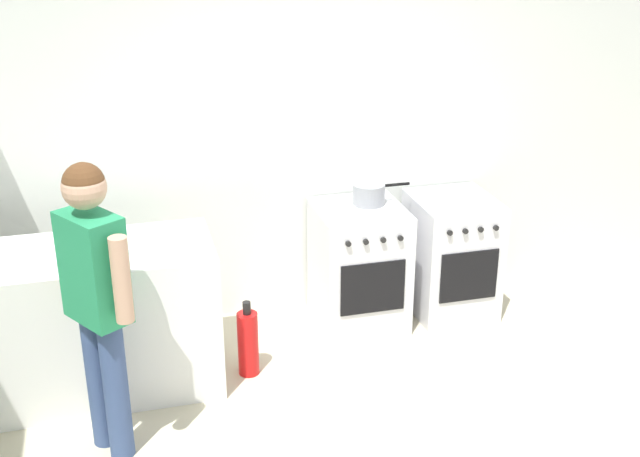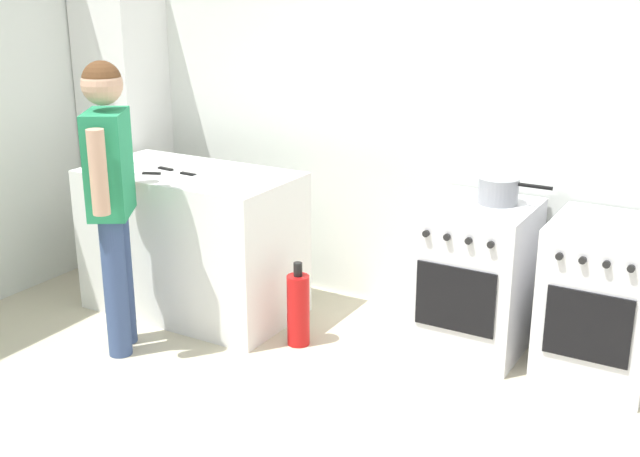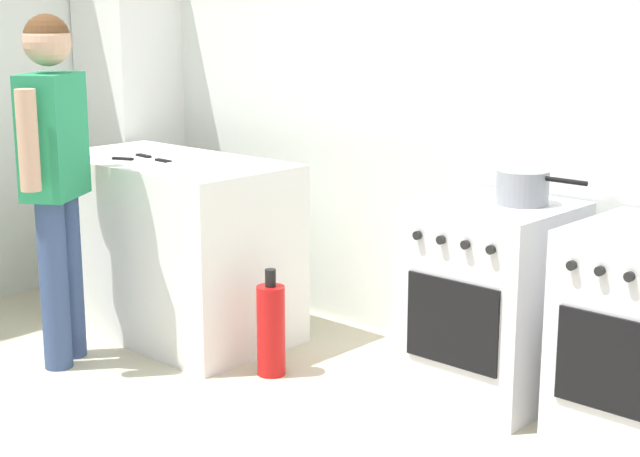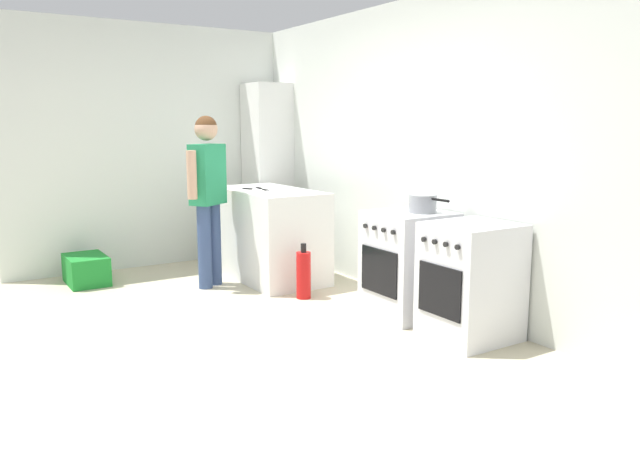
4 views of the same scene
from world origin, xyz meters
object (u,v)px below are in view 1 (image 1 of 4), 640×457
oven_left (359,265)px  knife_bread (51,255)px  oven_right (451,255)px  pot (369,194)px  person (96,288)px  fire_extinguisher (248,343)px  knife_carving (53,268)px  knife_utility (118,252)px

oven_left → knife_bread: 2.06m
oven_right → pot: (-0.61, 0.06, 0.50)m
person → fire_extinguisher: bearing=32.9°
fire_extinguisher → knife_bread: bearing=175.9°
knife_bread → knife_carving: bearing=-84.0°
oven_left → knife_utility: knife_utility is taller
oven_left → knife_bread: size_ratio=2.42×
oven_right → knife_carving: (-2.63, -0.58, 0.48)m
oven_left → knife_bread: (-1.96, -0.40, 0.48)m
knife_carving → person: person is taller
oven_right → fire_extinguisher: size_ratio=1.70×
oven_left → knife_carving: bearing=-163.4°
oven_right → person: bearing=-156.9°
oven_left → fire_extinguisher: bearing=-151.2°
oven_right → pot: 0.78m
person → fire_extinguisher: size_ratio=3.24×
oven_left → pot: bearing=37.6°
oven_left → fire_extinguisher: 1.01m
oven_right → knife_carving: 2.73m
oven_right → person: person is taller
knife_utility → oven_right: bearing=11.1°
knife_carving → person: 0.50m
fire_extinguisher → knife_carving: bearing=-174.5°
oven_left → person: person is taller
knife_carving → knife_utility: (0.35, 0.13, 0.00)m
knife_bread → person: (0.25, -0.62, 0.06)m
knife_carving → oven_right: bearing=12.5°
oven_left → knife_utility: (-1.59, -0.45, 0.48)m
knife_carving → fire_extinguisher: knife_carving is taller
oven_right → knife_utility: size_ratio=3.38×
knife_carving → knife_utility: 0.37m
fire_extinguisher → knife_utility: bearing=177.6°
oven_right → knife_bread: 2.72m
oven_left → person: (-1.71, -1.02, 0.54)m
pot → person: bearing=-148.8°
person → pot: bearing=31.2°
person → knife_utility: bearing=78.4°
oven_right → knife_bread: (-2.65, -0.40, 0.48)m
knife_carving → knife_bread: bearing=96.0°
oven_left → pot: size_ratio=2.13×
pot → knife_carving: (-2.02, -0.64, -0.02)m
oven_left → fire_extinguisher: (-0.87, -0.48, -0.21)m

